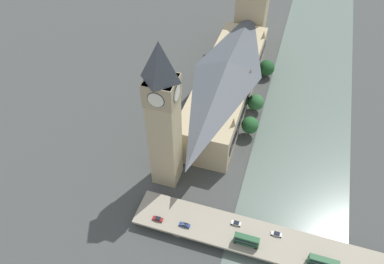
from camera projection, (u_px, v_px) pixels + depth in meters
name	position (u px, v px, depth m)	size (l,w,h in m)	color
ground_plane	(250.00, 114.00, 213.18)	(600.00, 600.00, 0.00)	#424442
river_water	(305.00, 125.00, 206.59)	(48.78, 360.00, 0.30)	slate
parliament_hall	(227.00, 81.00, 212.44)	(28.03, 108.86, 27.79)	tan
clock_tower	(163.00, 115.00, 153.35)	(12.78, 12.78, 74.66)	tan
victoria_tower	(252.00, 5.00, 249.01)	(19.76, 19.76, 58.74)	tan
road_bridge	(288.00, 247.00, 151.21)	(129.57, 16.98, 4.39)	gray
double_decker_bus_lead	(247.00, 240.00, 149.43)	(10.29, 2.61, 5.07)	#235B33
double_decker_bus_mid	(324.00, 262.00, 143.04)	(11.57, 2.65, 4.74)	#235B33
car_northbound_mid	(277.00, 234.00, 153.78)	(4.45, 1.77, 1.32)	silver
car_northbound_tail	(158.00, 219.00, 158.78)	(4.55, 1.87, 1.40)	maroon
car_southbound_mid	(185.00, 225.00, 156.73)	(4.62, 1.75, 1.37)	navy
car_southbound_tail	(236.00, 223.00, 157.30)	(4.19, 1.85, 1.40)	silver
tree_embankment_near	(256.00, 102.00, 210.79)	(9.11, 9.11, 11.00)	brown
tree_embankment_mid	(267.00, 68.00, 234.48)	(9.82, 9.82, 11.31)	brown
tree_embankment_far	(250.00, 125.00, 196.31)	(9.09, 9.09, 11.90)	brown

